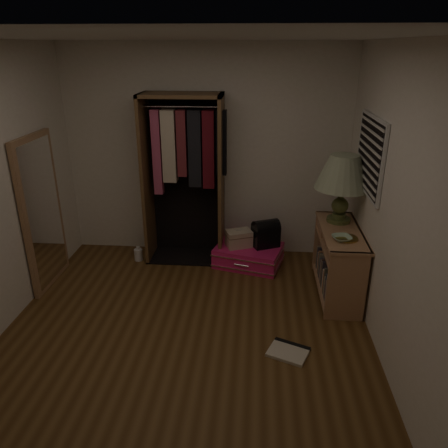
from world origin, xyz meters
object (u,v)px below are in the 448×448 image
(floor_mirror, at_px, (42,213))
(train_case, at_px, (239,238))
(console_bookshelf, at_px, (338,259))
(open_wardrobe, at_px, (186,165))
(black_bag, at_px, (266,233))
(table_lamp, at_px, (343,174))
(white_jug, at_px, (138,254))
(pink_suitcase, at_px, (249,255))

(floor_mirror, relative_size, train_case, 4.71)
(floor_mirror, bearing_deg, console_bookshelf, 0.70)
(console_bookshelf, xyz_separation_m, open_wardrobe, (-1.76, 0.73, 0.83))
(black_bag, bearing_deg, open_wardrobe, 147.54)
(table_lamp, bearing_deg, console_bookshelf, -91.54)
(black_bag, height_order, table_lamp, table_lamp)
(console_bookshelf, distance_m, table_lamp, 0.93)
(open_wardrobe, height_order, train_case, open_wardrobe)
(floor_mirror, xyz_separation_m, black_bag, (2.46, 0.63, -0.43))
(white_jug, bearing_deg, floor_mirror, -145.00)
(pink_suitcase, relative_size, table_lamp, 1.21)
(open_wardrobe, relative_size, floor_mirror, 1.21)
(console_bookshelf, distance_m, train_case, 1.23)
(table_lamp, bearing_deg, train_case, 162.49)
(pink_suitcase, distance_m, train_case, 0.26)
(pink_suitcase, bearing_deg, table_lamp, -4.59)
(open_wardrobe, xyz_separation_m, white_jug, (-0.62, -0.17, -1.14))
(console_bookshelf, height_order, table_lamp, table_lamp)
(console_bookshelf, relative_size, pink_suitcase, 1.21)
(table_lamp, bearing_deg, pink_suitcase, 160.27)
(floor_mirror, relative_size, black_bag, 4.60)
(floor_mirror, bearing_deg, open_wardrobe, 27.53)
(black_bag, bearing_deg, floor_mirror, 170.05)
(black_bag, height_order, white_jug, black_bag)
(table_lamp, bearing_deg, black_bag, 153.83)
(pink_suitcase, distance_m, table_lamp, 1.57)
(open_wardrobe, bearing_deg, pink_suitcase, -12.41)
(open_wardrobe, bearing_deg, console_bookshelf, -22.61)
(pink_suitcase, height_order, train_case, train_case)
(console_bookshelf, height_order, black_bag, console_bookshelf)
(floor_mirror, xyz_separation_m, pink_suitcase, (2.26, 0.60, -0.73))
(pink_suitcase, relative_size, black_bag, 2.50)
(floor_mirror, distance_m, table_lamp, 3.28)
(open_wardrobe, bearing_deg, floor_mirror, -152.47)
(black_bag, bearing_deg, white_jug, 156.78)
(table_lamp, xyz_separation_m, white_jug, (-2.39, 0.35, -1.21))
(train_case, distance_m, black_bag, 0.34)
(table_lamp, height_order, white_jug, table_lamp)
(train_case, distance_m, table_lamp, 1.50)
(white_jug, bearing_deg, console_bookshelf, -13.25)
(black_bag, xyz_separation_m, white_jug, (-1.61, -0.03, -0.34))
(black_bag, bearing_deg, train_case, 161.68)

